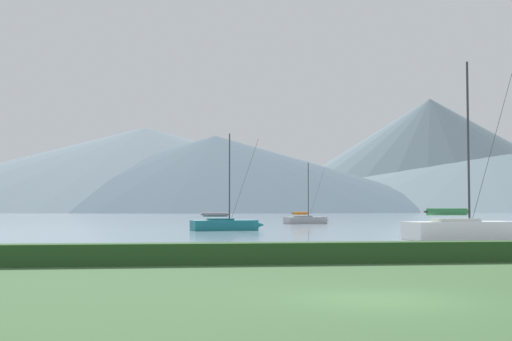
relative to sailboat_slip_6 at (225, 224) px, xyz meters
name	(u,v)px	position (x,y,z in m)	size (l,w,h in m)	color
ground_plane	(377,299)	(-0.61, -50.26, -0.61)	(1000.00, 1000.00, 0.00)	#385B33
harbor_water	(188,217)	(-0.61, 86.74, -0.60)	(320.00, 246.00, 0.00)	#8499A8
hedge_line	(294,253)	(-0.61, -39.26, -0.19)	(80.00, 1.20, 0.84)	#284C23
sailboat_slip_6	(225,224)	(0.00, 0.00, 0.00)	(7.39, 3.36, 9.36)	#19707A
sailboat_slip_7	(306,220)	(13.06, 25.23, -0.05)	(6.75, 3.70, 8.27)	#9E9EA3
sailboat_slip_8	(463,228)	(14.78, -20.64, 0.17)	(9.35, 3.98, 12.50)	white
distant_hill_west_ridge	(430,154)	(158.16, 347.98, 34.24)	(224.18, 224.18, 69.69)	slate
distant_hill_central_peak	(483,178)	(178.26, 318.05, 18.10)	(323.76, 323.76, 37.41)	slate
distant_hill_east_ridge	(215,173)	(20.48, 295.62, 19.06)	(264.40, 264.40, 39.32)	#425666
distant_hill_far_shoulder	(145,169)	(-16.87, 343.26, 23.67)	(334.80, 334.80, 48.55)	slate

